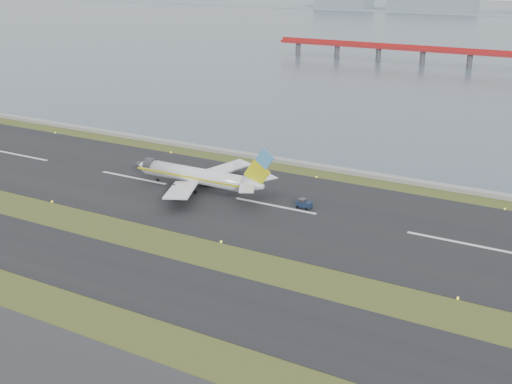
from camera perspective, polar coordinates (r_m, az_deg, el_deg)
ground at (r=118.79m, az=-5.05°, el=-5.85°), size 1000.00×1000.00×0.00m
taxiway_strip at (r=110.18m, az=-8.57°, el=-8.15°), size 1000.00×18.00×0.10m
runway_strip at (r=142.42m, az=1.70°, el=-1.26°), size 1000.00×45.00×0.10m
seawall at (r=167.97m, az=6.45°, el=2.13°), size 1000.00×2.50×1.00m
airliner at (r=151.74m, az=-5.03°, el=1.39°), size 38.52×32.89×12.80m
pushback_tug at (r=141.30m, az=4.28°, el=-1.05°), size 3.48×2.23×2.13m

